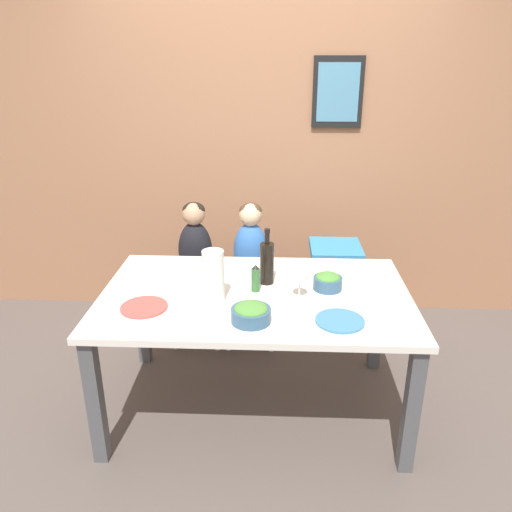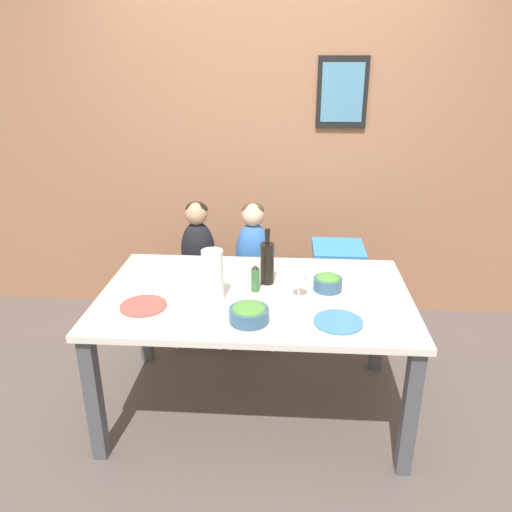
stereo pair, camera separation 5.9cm
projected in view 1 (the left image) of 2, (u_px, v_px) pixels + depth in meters
The scene contains 18 objects.
ground_plane at pixel (255, 405), 2.92m from camera, with size 14.00×14.00×0.00m, color #564C47.
wall_back at pixel (264, 138), 3.63m from camera, with size 10.00×0.09×2.70m.
dining_table at pixel (255, 307), 2.68m from camera, with size 1.64×1.00×0.74m.
chair_far_left at pixel (197, 288), 3.48m from camera, with size 0.40×0.42×0.47m.
chair_far_center at pixel (251, 289), 3.46m from camera, with size 0.40×0.42×0.47m.
chair_right_highchair at pixel (334, 268), 3.38m from camera, with size 0.34×0.36×0.73m.
person_child_left at pixel (195, 242), 3.35m from camera, with size 0.23×0.19×0.54m.
person_child_center at pixel (251, 243), 3.34m from camera, with size 0.23×0.19×0.54m.
wine_bottle at pixel (267, 262), 2.72m from camera, with size 0.08×0.08×0.31m.
paper_towel_roll at pixel (213, 276), 2.52m from camera, with size 0.11×0.11×0.27m.
wine_glass_near at pixel (300, 276), 2.54m from camera, with size 0.08×0.08×0.17m.
salad_bowl_large at pixel (251, 313), 2.34m from camera, with size 0.19×0.19×0.09m.
salad_bowl_small at pixel (328, 281), 2.67m from camera, with size 0.16×0.16×0.09m.
dinner_plate_front_left at pixel (144, 307), 2.48m from camera, with size 0.23×0.23×0.01m.
dinner_plate_back_left at pixel (176, 270), 2.91m from camera, with size 0.23×0.23×0.01m.
dinner_plate_back_right at pixel (345, 271), 2.89m from camera, with size 0.23×0.23×0.01m.
dinner_plate_front_right at pixel (340, 321), 2.35m from camera, with size 0.23×0.23×0.01m.
condiment_bottle_hot_sauce at pixel (256, 279), 2.64m from camera, with size 0.05×0.05×0.15m.
Camera 1 is at (0.11, -2.38, 1.91)m, focal length 35.00 mm.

